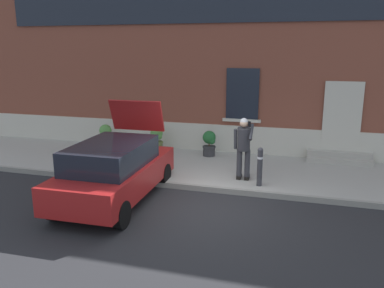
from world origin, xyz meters
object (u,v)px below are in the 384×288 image
object	(u,v)px
person_on_phone	(244,145)
planter_charcoal	(209,143)
hatchback_car_red	(115,170)
planter_olive	(157,138)
planter_terracotta	(106,136)
bollard_near_person	(260,165)

from	to	relation	value
person_on_phone	planter_charcoal	xyz separation A→B (m)	(-1.47, 2.18, -0.54)
hatchback_car_red	planter_charcoal	world-z (taller)	hatchback_car_red
person_on_phone	planter_olive	bearing A→B (deg)	150.90
person_on_phone	planter_terracotta	xyz separation A→B (m)	(-5.36, 2.24, -0.54)
hatchback_car_red	bollard_near_person	bearing A→B (deg)	26.29
hatchback_car_red	person_on_phone	world-z (taller)	hatchback_car_red
person_on_phone	planter_olive	size ratio (longest dim) A/B	2.03
bollard_near_person	planter_olive	world-z (taller)	bollard_near_person
bollard_near_person	planter_charcoal	bearing A→B (deg)	127.86
hatchback_car_red	planter_charcoal	bearing A→B (deg)	71.79
planter_terracotta	planter_olive	size ratio (longest dim) A/B	1.00
bollard_near_person	person_on_phone	size ratio (longest dim) A/B	0.60
planter_terracotta	planter_olive	world-z (taller)	same
hatchback_car_red	planter_olive	xyz separation A→B (m)	(-0.56, 4.34, -0.19)
bollard_near_person	planter_olive	size ratio (longest dim) A/B	1.22
hatchback_car_red	bollard_near_person	distance (m)	3.73
planter_olive	hatchback_car_red	bearing A→B (deg)	-82.60
bollard_near_person	person_on_phone	distance (m)	0.75
planter_charcoal	person_on_phone	bearing A→B (deg)	-55.95
planter_charcoal	planter_terracotta	bearing A→B (deg)	179.18
bollard_near_person	planter_charcoal	distance (m)	3.21
planter_olive	person_on_phone	bearing A→B (deg)	-34.37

